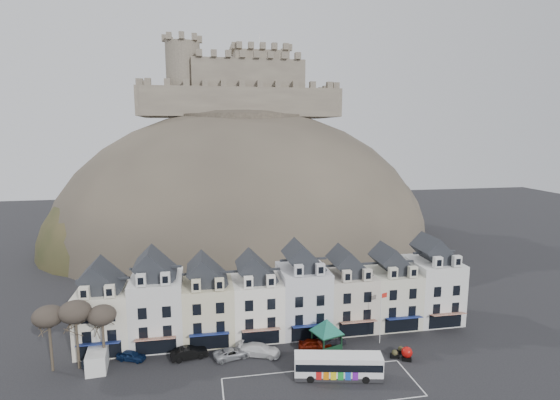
# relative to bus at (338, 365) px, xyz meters

# --- Properties ---
(ground) EXTENTS (300.00, 300.00, 0.00)m
(ground) POSITION_rel_bus_xyz_m (-4.47, -2.73, -1.60)
(ground) COLOR black
(ground) RESTS_ON ground
(coach_bay_markings) EXTENTS (22.00, 7.50, 0.01)m
(coach_bay_markings) POSITION_rel_bus_xyz_m (-2.47, -1.48, -1.60)
(coach_bay_markings) COLOR silver
(coach_bay_markings) RESTS_ON ground
(townhouse_terrace) EXTENTS (54.40, 9.35, 11.80)m
(townhouse_terrace) POSITION_rel_bus_xyz_m (-4.32, 13.24, 3.70)
(townhouse_terrace) COLOR #ECE6CD
(townhouse_terrace) RESTS_ON ground
(castle_hill) EXTENTS (100.00, 76.00, 68.00)m
(castle_hill) POSITION_rel_bus_xyz_m (-3.21, 66.22, -1.49)
(castle_hill) COLOR #3B362E
(castle_hill) RESTS_ON ground
(castle) EXTENTS (50.20, 22.20, 22.00)m
(castle) POSITION_rel_bus_xyz_m (-3.96, 73.20, 38.60)
(castle) COLOR brown
(castle) RESTS_ON ground
(tree_left_far) EXTENTS (3.61, 3.61, 8.24)m
(tree_left_far) POSITION_rel_bus_xyz_m (-33.47, 7.77, 5.30)
(tree_left_far) COLOR #372F23
(tree_left_far) RESTS_ON ground
(tree_left_mid) EXTENTS (3.78, 3.78, 8.64)m
(tree_left_mid) POSITION_rel_bus_xyz_m (-30.47, 7.77, 5.64)
(tree_left_mid) COLOR #372F23
(tree_left_mid) RESTS_ON ground
(tree_left_near) EXTENTS (3.43, 3.43, 7.84)m
(tree_left_near) POSITION_rel_bus_xyz_m (-27.47, 7.77, 4.96)
(tree_left_near) COLOR #372F23
(tree_left_near) RESTS_ON ground
(bus) EXTENTS (10.50, 4.39, 2.89)m
(bus) POSITION_rel_bus_xyz_m (0.00, 0.00, 0.00)
(bus) COLOR #262628
(bus) RESTS_ON ground
(bus_shelter) EXTENTS (6.52, 6.52, 4.35)m
(bus_shelter) POSITION_rel_bus_xyz_m (0.53, 6.52, 1.78)
(bus_shelter) COLOR black
(bus_shelter) RESTS_ON ground
(red_buoy) EXTENTS (1.52, 1.52, 1.71)m
(red_buoy) POSITION_rel_bus_xyz_m (9.83, 2.26, -0.73)
(red_buoy) COLOR black
(red_buoy) RESTS_ON ground
(flagpole) EXTENTS (1.00, 0.40, 7.27)m
(flagpole) POSITION_rel_bus_xyz_m (8.34, 7.10, 2.55)
(flagpole) COLOR silver
(flagpole) RESTS_ON ground
(white_van) EXTENTS (2.74, 5.45, 2.41)m
(white_van) POSITION_rel_bus_xyz_m (-28.26, 7.79, -0.39)
(white_van) COLOR silver
(white_van) RESTS_ON ground
(planter_west) EXTENTS (1.09, 0.75, 1.00)m
(planter_west) POSITION_rel_bus_xyz_m (9.79, 3.87, -1.12)
(planter_west) COLOR black
(planter_west) RESTS_ON ground
(planter_east) EXTENTS (1.16, 0.76, 1.09)m
(planter_east) POSITION_rel_bus_xyz_m (8.53, 2.97, -1.07)
(planter_east) COLOR black
(planter_east) RESTS_ON ground
(car_navy) EXTENTS (3.97, 2.76, 1.25)m
(car_navy) POSITION_rel_bus_xyz_m (-24.47, 8.53, -0.97)
(car_navy) COLOR #0D1F44
(car_navy) RESTS_ON ground
(car_black) EXTENTS (4.90, 2.50, 1.54)m
(car_black) POSITION_rel_bus_xyz_m (-17.25, 7.61, -0.83)
(car_black) COLOR black
(car_black) RESTS_ON ground
(car_silver) EXTENTS (5.00, 3.26, 1.30)m
(car_silver) POSITION_rel_bus_xyz_m (-11.92, 6.77, -0.95)
(car_silver) COLOR #9A9CA1
(car_silver) RESTS_ON ground
(car_white) EXTENTS (5.72, 3.93, 1.54)m
(car_white) POSITION_rel_bus_xyz_m (-8.31, 6.77, -0.83)
(car_white) COLOR white
(car_white) RESTS_ON ground
(car_maroon) EXTENTS (4.73, 2.69, 1.52)m
(car_maroon) POSITION_rel_bus_xyz_m (-0.92, 6.77, -0.84)
(car_maroon) COLOR #5B0F05
(car_maroon) RESTS_ON ground
(car_charcoal) EXTENTS (4.06, 2.48, 1.26)m
(car_charcoal) POSITION_rel_bus_xyz_m (1.53, 7.28, -0.96)
(car_charcoal) COLOR black
(car_charcoal) RESTS_ON ground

